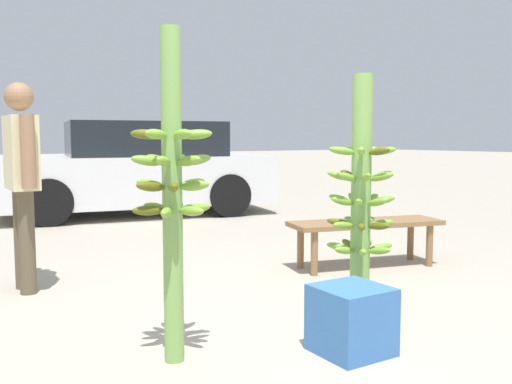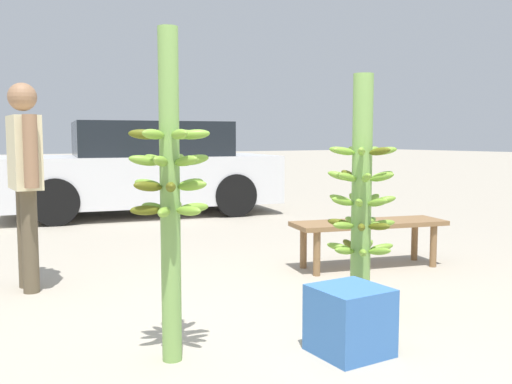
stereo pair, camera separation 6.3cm
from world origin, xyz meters
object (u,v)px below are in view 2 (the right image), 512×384
Objects in this scene: produce_crate at (350,320)px; parked_car at (143,170)px; banana_stalk_left at (170,189)px; vendor_person at (25,169)px; market_bench at (369,228)px; banana_stalk_center at (361,198)px.

parked_car is at bearing 80.33° from produce_crate.
banana_stalk_left reaches higher than vendor_person.
banana_stalk_left is 1.18× the size of market_bench.
banana_stalk_left is at bearing 172.15° from parked_car.
parked_car is (-0.45, 4.49, 0.31)m from market_bench.
produce_crate is at bearing -135.98° from banana_stalk_center.
banana_stalk_center is at bearing 44.02° from produce_crate.
parked_car reaches higher than produce_crate.
vendor_person is 2.86m from market_bench.
banana_stalk_left is 2.60m from market_bench.
vendor_person is 4.36m from parked_car.
vendor_person is 0.37× the size of parked_car.
market_bench is (2.31, 1.07, -0.53)m from banana_stalk_left.
parked_car is at bearing 84.36° from banana_stalk_center.
vendor_person is at bearing 133.88° from banana_stalk_center.
market_bench is at bearing -163.61° from parked_car.
banana_stalk_center is 0.36× the size of parked_car.
vendor_person reaches higher than banana_stalk_center.
vendor_person is at bearing 178.22° from market_bench.
market_bench is 3.97× the size of produce_crate.
parked_car is at bearing 71.51° from banana_stalk_left.
vendor_person reaches higher than parked_car.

